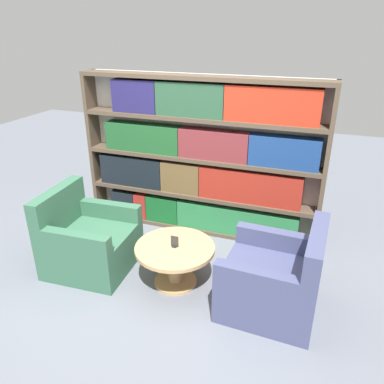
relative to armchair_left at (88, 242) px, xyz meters
The scene contains 6 objects.
ground_plane 0.93m from the armchair_left, ahead, with size 14.00×14.00×0.00m, color slate.
bookshelf 1.67m from the armchair_left, 53.80° to the left, with size 3.03×0.30×1.99m.
armchair_left is the anchor object (origin of this frame).
armchair_right 2.05m from the armchair_left, ahead, with size 0.90×0.88×0.90m.
coffee_table 1.02m from the armchair_left, ahead, with size 0.82×0.82×0.45m.
table_sign 1.04m from the armchair_left, ahead, with size 0.08×0.06×0.12m.
Camera 1 is at (1.41, -2.90, 2.50)m, focal length 35.00 mm.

